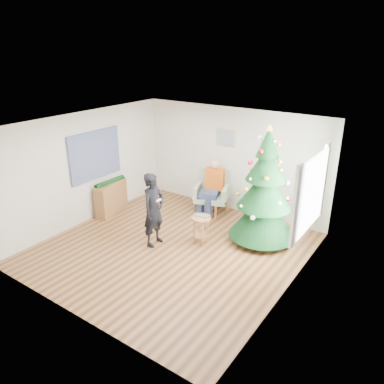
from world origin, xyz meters
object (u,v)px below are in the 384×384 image
Objects in this scene: stool at (201,230)px; standing_man at (154,210)px; console at (111,198)px; christmas_tree at (265,191)px; armchair at (212,197)px.

stool is 0.39× the size of standing_man.
stool is 0.63× the size of console.
christmas_tree is 2.34m from standing_man.
stool is (-1.00, -0.87, -0.84)m from christmas_tree.
armchair is 2.14m from standing_man.
stool is at bearing -57.23° from standing_man.
christmas_tree reaches higher than console.
stool is at bearing -11.80° from console.
console is at bearing -163.91° from armchair.
christmas_tree reaches higher than armchair.
christmas_tree is at bearing 1.64° from console.
standing_man is at bearing -28.56° from console.
standing_man is 2.03m from console.
console is (-1.91, 0.60, -0.39)m from standing_man.
armchair is at bearing 158.61° from christmas_tree.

